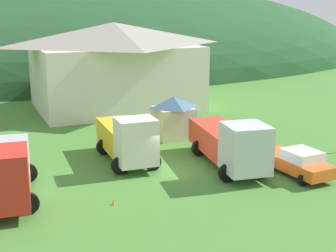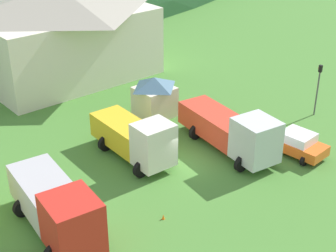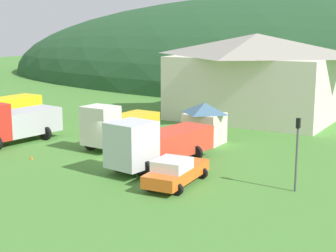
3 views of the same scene
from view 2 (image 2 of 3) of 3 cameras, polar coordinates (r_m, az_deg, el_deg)
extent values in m
plane|color=#477F33|center=(33.22, 1.80, -4.60)|extent=(200.00, 200.00, 0.00)
cube|color=silver|center=(48.28, -11.89, 9.21)|extent=(14.89, 11.53, 6.17)
cube|color=beige|center=(39.44, -1.51, 2.75)|extent=(2.74, 2.54, 2.38)
pyramid|color=#42667F|center=(38.81, -1.54, 4.91)|extent=(2.96, 2.74, 0.83)
cube|color=red|center=(25.62, -10.71, -10.72)|extent=(2.78, 3.01, 2.79)
cube|color=black|center=(25.15, -10.71, -9.78)|extent=(1.58, 2.33, 0.89)
cube|color=#B2B2B7|center=(28.82, -13.73, -7.36)|extent=(3.03, 5.16, 1.93)
cylinder|color=black|center=(26.79, -8.28, -12.35)|extent=(1.10, 0.30, 1.10)
cylinder|color=black|center=(30.22, -12.11, -7.61)|extent=(1.10, 0.30, 1.10)
cylinder|color=black|center=(29.70, -16.02, -8.80)|extent=(1.10, 0.30, 1.10)
cube|color=silver|center=(31.75, -1.63, -2.11)|extent=(2.41, 2.10, 2.82)
cube|color=black|center=(31.38, -1.53, -1.19)|extent=(1.31, 1.66, 0.90)
cube|color=gold|center=(34.56, -5.04, -0.71)|extent=(2.53, 5.04, 1.68)
cylinder|color=black|center=(32.98, -0.18, -3.73)|extent=(1.10, 0.30, 1.10)
cylinder|color=black|center=(31.97, -3.06, -4.86)|extent=(1.10, 0.30, 1.10)
cylinder|color=black|center=(35.99, -4.29, -0.99)|extent=(1.10, 0.30, 1.10)
cylinder|color=black|center=(35.06, -7.04, -1.95)|extent=(1.10, 0.30, 1.10)
cube|color=silver|center=(32.76, 9.83, -1.59)|extent=(2.74, 2.87, 2.79)
cube|color=black|center=(32.39, 10.06, -0.73)|extent=(1.56, 2.20, 0.89)
cube|color=red|center=(35.86, 5.34, 0.33)|extent=(3.20, 6.18, 1.64)
cylinder|color=black|center=(34.07, 10.99, -3.19)|extent=(1.10, 0.30, 1.10)
cylinder|color=black|center=(32.82, 8.25, -4.20)|extent=(1.10, 0.30, 1.10)
cylinder|color=black|center=(37.44, 5.76, 0.12)|extent=(1.10, 0.30, 1.10)
cylinder|color=black|center=(36.30, 3.12, -0.69)|extent=(1.10, 0.30, 1.10)
cube|color=orange|center=(35.59, 13.46, -1.81)|extent=(2.33, 5.25, 0.70)
cube|color=silver|center=(35.01, 14.41, -1.21)|extent=(1.94, 2.18, 0.62)
cylinder|color=black|center=(35.69, 16.48, -2.78)|extent=(0.68, 0.24, 0.68)
cylinder|color=black|center=(34.37, 15.03, -3.79)|extent=(0.68, 0.24, 0.68)
cylinder|color=black|center=(37.19, 11.90, -0.93)|extent=(0.68, 0.24, 0.68)
cylinder|color=black|center=(35.93, 10.36, -1.83)|extent=(0.68, 0.24, 0.68)
cylinder|color=#4C4C51|center=(41.01, 16.40, 3.50)|extent=(0.12, 0.12, 3.59)
cube|color=black|center=(40.27, 16.78, 6.20)|extent=(0.20, 0.24, 0.55)
sphere|color=red|center=(40.33, 16.62, 6.25)|extent=(0.14, 0.14, 0.14)
cone|color=orange|center=(28.66, -0.53, -10.42)|extent=(0.36, 0.36, 0.58)
camera|label=1|loc=(12.05, 61.91, -29.27)|focal=51.44mm
camera|label=3|loc=(41.50, 57.58, 2.65)|focal=54.60mm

